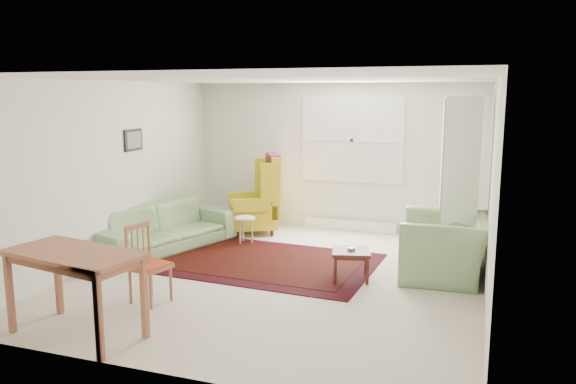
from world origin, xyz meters
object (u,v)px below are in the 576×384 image
(stool, at_px, (245,230))
(desk_chair, at_px, (150,264))
(sofa, at_px, (163,219))
(wingback_chair, at_px, (252,194))
(coffee_table, at_px, (351,264))
(armchair, at_px, (445,241))
(desk, at_px, (76,294))
(cabinet, at_px, (459,179))

(stool, bearing_deg, desk_chair, -89.80)
(sofa, xyz_separation_m, desk_chair, (1.04, -1.96, -0.02))
(wingback_chair, distance_m, desk_chair, 3.35)
(stool, xyz_separation_m, desk_chair, (0.01, -2.68, 0.23))
(wingback_chair, relative_size, stool, 3.16)
(coffee_table, height_order, stool, stool)
(sofa, bearing_deg, armchair, -71.11)
(armchair, height_order, stool, armchair)
(coffee_table, height_order, desk, desk)
(desk, bearing_deg, stool, 87.36)
(desk, height_order, desk_chair, desk_chair)
(cabinet, bearing_deg, armchair, -101.34)
(wingback_chair, bearing_deg, cabinet, 51.84)
(sofa, xyz_separation_m, stool, (1.03, 0.72, -0.25))
(desk_chair, bearing_deg, desk, -177.26)
(cabinet, height_order, desk_chair, cabinet)
(wingback_chair, bearing_deg, desk_chair, -27.33)
(cabinet, bearing_deg, sofa, -172.34)
(coffee_table, xyz_separation_m, desk_chair, (-1.95, -1.52, 0.25))
(coffee_table, bearing_deg, stool, 149.53)
(sofa, height_order, desk_chair, sofa)
(coffee_table, distance_m, stool, 2.27)
(armchair, bearing_deg, desk, -50.23)
(armchair, bearing_deg, sofa, -92.40)
(wingback_chair, xyz_separation_m, cabinet, (3.32, -0.47, 0.48))
(wingback_chair, bearing_deg, armchair, 37.44)
(stool, bearing_deg, wingback_chair, 102.54)
(desk_chair, bearing_deg, stool, 13.10)
(stool, xyz_separation_m, desk, (-0.17, -3.67, 0.21))
(cabinet, bearing_deg, wingback_chair, 167.30)
(sofa, bearing_deg, wingback_chair, -14.27)
(armchair, bearing_deg, cabinet, 170.13)
(sofa, relative_size, armchair, 1.87)
(desk, bearing_deg, sofa, 106.22)
(armchair, bearing_deg, coffee_table, -69.39)
(wingback_chair, xyz_separation_m, desk, (-0.02, -4.34, -0.25))
(cabinet, xyz_separation_m, desk_chair, (-3.16, -2.87, -0.71))
(armchair, distance_m, stool, 3.15)
(stool, relative_size, cabinet, 0.18)
(cabinet, xyz_separation_m, desk, (-3.34, -3.87, -0.73))
(wingback_chair, xyz_separation_m, coffee_table, (2.11, -1.82, -0.48))
(armchair, bearing_deg, stool, -105.36)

